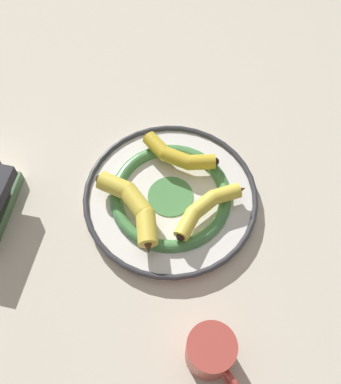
# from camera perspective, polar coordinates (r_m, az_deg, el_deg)

# --- Properties ---
(ground_plane) EXTENTS (2.80, 2.80, 0.00)m
(ground_plane) POSITION_cam_1_polar(r_m,az_deg,el_deg) (0.96, -2.03, -1.34)
(ground_plane) COLOR beige
(decorative_bowl) EXTENTS (0.37, 0.37, 0.04)m
(decorative_bowl) POSITION_cam_1_polar(r_m,az_deg,el_deg) (0.95, 0.00, -0.66)
(decorative_bowl) COLOR white
(decorative_bowl) RESTS_ON ground_plane
(banana_a) EXTENTS (0.08, 0.21, 0.04)m
(banana_a) POSITION_cam_1_polar(r_m,az_deg,el_deg) (0.90, -4.70, -1.86)
(banana_a) COLOR yellow
(banana_a) RESTS_ON decorative_bowl
(banana_b) EXTENTS (0.10, 0.16, 0.03)m
(banana_b) POSITION_cam_1_polar(r_m,az_deg,el_deg) (0.96, 0.77, 4.74)
(banana_b) COLOR gold
(banana_b) RESTS_ON decorative_bowl
(banana_c) EXTENTS (0.18, 0.06, 0.03)m
(banana_c) POSITION_cam_1_polar(r_m,az_deg,el_deg) (0.90, 4.63, -1.86)
(banana_c) COLOR yellow
(banana_c) RESTS_ON decorative_bowl
(coffee_mug) EXTENTS (0.08, 0.13, 0.09)m
(coffee_mug) POSITION_cam_1_polar(r_m,az_deg,el_deg) (0.82, 5.22, -19.67)
(coffee_mug) COLOR #B24238
(coffee_mug) RESTS_ON ground_plane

